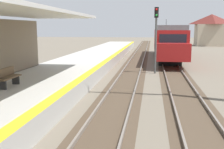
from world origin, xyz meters
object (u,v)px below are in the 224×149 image
approaching_train (167,40)px  rail_signal_post (156,33)px  distant_trackside_house (211,29)px  platform_bench (8,77)px

approaching_train → rail_signal_post: size_ratio=3.77×
rail_signal_post → distant_trackside_house: distant_trackside_house is taller
rail_signal_post → platform_bench: 12.48m
platform_bench → rail_signal_post: bearing=56.2°
approaching_train → distant_trackside_house: bearing=68.3°
rail_signal_post → distant_trackside_house: 38.33m
rail_signal_post → platform_bench: (-6.87, -10.26, -1.82)m
platform_bench → distant_trackside_house: 50.35m
approaching_train → distant_trackside_house: size_ratio=2.97×
approaching_train → rail_signal_post: bearing=-97.8°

